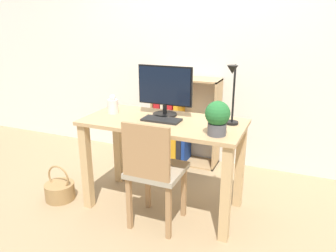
{
  "coord_description": "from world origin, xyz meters",
  "views": [
    {
      "loc": [
        1.0,
        -2.3,
        1.55
      ],
      "look_at": [
        0.0,
        0.1,
        0.7
      ],
      "focal_mm": 35.0,
      "sensor_mm": 36.0,
      "label": 1
    }
  ],
  "objects_px": {
    "keyboard": "(162,120)",
    "potted_plant": "(217,117)",
    "basket": "(60,190)",
    "bookshelf": "(176,124)",
    "monitor": "(165,89)",
    "vase": "(113,105)",
    "desk_lamp": "(232,89)",
    "chair": "(154,169)"
  },
  "relations": [
    {
      "from": "monitor",
      "to": "chair",
      "type": "distance_m",
      "value": 0.69
    },
    {
      "from": "potted_plant",
      "to": "desk_lamp",
      "type": "bearing_deg",
      "value": 79.34
    },
    {
      "from": "keyboard",
      "to": "bookshelf",
      "type": "relative_size",
      "value": 0.32
    },
    {
      "from": "vase",
      "to": "bookshelf",
      "type": "height_order",
      "value": "bookshelf"
    },
    {
      "from": "keyboard",
      "to": "vase",
      "type": "xyz_separation_m",
      "value": [
        -0.47,
        0.04,
        0.06
      ]
    },
    {
      "from": "keyboard",
      "to": "desk_lamp",
      "type": "distance_m",
      "value": 0.61
    },
    {
      "from": "keyboard",
      "to": "potted_plant",
      "type": "bearing_deg",
      "value": -18.03
    },
    {
      "from": "desk_lamp",
      "to": "basket",
      "type": "height_order",
      "value": "desk_lamp"
    },
    {
      "from": "monitor",
      "to": "keyboard",
      "type": "height_order",
      "value": "monitor"
    },
    {
      "from": "keyboard",
      "to": "vase",
      "type": "height_order",
      "value": "vase"
    },
    {
      "from": "vase",
      "to": "desk_lamp",
      "type": "bearing_deg",
      "value": 1.96
    },
    {
      "from": "vase",
      "to": "desk_lamp",
      "type": "distance_m",
      "value": 1.03
    },
    {
      "from": "desk_lamp",
      "to": "chair",
      "type": "relative_size",
      "value": 0.53
    },
    {
      "from": "basket",
      "to": "chair",
      "type": "bearing_deg",
      "value": -2.35
    },
    {
      "from": "chair",
      "to": "desk_lamp",
      "type": "bearing_deg",
      "value": 41.61
    },
    {
      "from": "vase",
      "to": "bookshelf",
      "type": "bearing_deg",
      "value": 76.15
    },
    {
      "from": "desk_lamp",
      "to": "basket",
      "type": "relative_size",
      "value": 1.41
    },
    {
      "from": "desk_lamp",
      "to": "potted_plant",
      "type": "height_order",
      "value": "desk_lamp"
    },
    {
      "from": "keyboard",
      "to": "basket",
      "type": "height_order",
      "value": "keyboard"
    },
    {
      "from": "potted_plant",
      "to": "basket",
      "type": "bearing_deg",
      "value": -176.49
    },
    {
      "from": "desk_lamp",
      "to": "chair",
      "type": "distance_m",
      "value": 0.83
    },
    {
      "from": "monitor",
      "to": "potted_plant",
      "type": "height_order",
      "value": "monitor"
    },
    {
      "from": "chair",
      "to": "keyboard",
      "type": "bearing_deg",
      "value": 106.21
    },
    {
      "from": "monitor",
      "to": "potted_plant",
      "type": "xyz_separation_m",
      "value": [
        0.53,
        -0.31,
        -0.1
      ]
    },
    {
      "from": "potted_plant",
      "to": "chair",
      "type": "height_order",
      "value": "potted_plant"
    },
    {
      "from": "monitor",
      "to": "potted_plant",
      "type": "distance_m",
      "value": 0.62
    },
    {
      "from": "potted_plant",
      "to": "chair",
      "type": "relative_size",
      "value": 0.28
    },
    {
      "from": "keyboard",
      "to": "basket",
      "type": "relative_size",
      "value": 0.94
    },
    {
      "from": "desk_lamp",
      "to": "bookshelf",
      "type": "relative_size",
      "value": 0.48
    },
    {
      "from": "potted_plant",
      "to": "bookshelf",
      "type": "xyz_separation_m",
      "value": [
        -0.74,
        1.13,
        -0.48
      ]
    },
    {
      "from": "chair",
      "to": "bookshelf",
      "type": "distance_m",
      "value": 1.29
    },
    {
      "from": "desk_lamp",
      "to": "bookshelf",
      "type": "bearing_deg",
      "value": 131.32
    },
    {
      "from": "potted_plant",
      "to": "bookshelf",
      "type": "relative_size",
      "value": 0.25
    },
    {
      "from": "monitor",
      "to": "basket",
      "type": "height_order",
      "value": "monitor"
    },
    {
      "from": "monitor",
      "to": "desk_lamp",
      "type": "distance_m",
      "value": 0.58
    },
    {
      "from": "vase",
      "to": "potted_plant",
      "type": "distance_m",
      "value": 0.99
    },
    {
      "from": "chair",
      "to": "potted_plant",
      "type": "bearing_deg",
      "value": 20.57
    },
    {
      "from": "vase",
      "to": "chair",
      "type": "height_order",
      "value": "vase"
    },
    {
      "from": "vase",
      "to": "basket",
      "type": "height_order",
      "value": "vase"
    },
    {
      "from": "vase",
      "to": "desk_lamp",
      "type": "height_order",
      "value": "desk_lamp"
    },
    {
      "from": "vase",
      "to": "basket",
      "type": "relative_size",
      "value": 0.5
    },
    {
      "from": "bookshelf",
      "to": "desk_lamp",
      "type": "bearing_deg",
      "value": -48.68
    }
  ]
}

